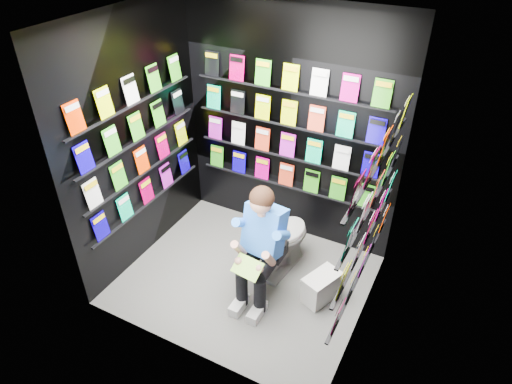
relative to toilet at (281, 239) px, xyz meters
The scene contains 14 objects.
floor 0.56m from the toilet, 123.37° to the right, with size 2.40×2.40×0.00m, color #61615F.
ceiling 2.27m from the toilet, 123.37° to the right, with size 2.40×2.40×0.00m, color white.
wall_back 1.16m from the toilet, 109.93° to the left, with size 2.40×0.04×2.60m, color black.
wall_front 1.66m from the toilet, 99.79° to the right, with size 2.40×0.04×2.60m, color black.
wall_left 1.75m from the toilet, 166.09° to the right, with size 0.04×2.00×2.60m, color black.
wall_right 1.39m from the toilet, 20.17° to the right, with size 0.04×2.00×2.60m, color black.
comics_back 1.15m from the toilet, 110.82° to the left, with size 2.10×0.06×1.37m, color red, non-canonical shape.
comics_left 1.72m from the toilet, 165.81° to the right, with size 0.06×1.70×1.37m, color red, non-canonical shape.
comics_right 1.37m from the toilet, 20.77° to the right, with size 0.06×1.70×1.37m, color red, non-canonical shape.
toilet is the anchor object (origin of this frame).
longbox 0.65m from the toilet, 23.75° to the right, with size 0.20×0.36×0.27m, color white.
longbox_lid 0.61m from the toilet, 23.75° to the right, with size 0.22×0.38×0.03m, color white.
reader 0.55m from the toilet, 90.00° to the right, with size 0.50×0.74×1.36m, color blue, non-canonical shape.
held_comic 0.76m from the toilet, 90.00° to the right, with size 0.27×0.01×0.19m, color green.
Camera 1 is at (1.69, -3.00, 3.40)m, focal length 32.00 mm.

